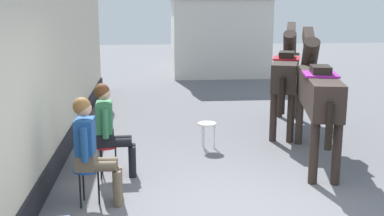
{
  "coord_description": "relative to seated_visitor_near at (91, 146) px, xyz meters",
  "views": [
    {
      "loc": [
        -0.98,
        -5.42,
        2.54
      ],
      "look_at": [
        -0.4,
        1.2,
        1.05
      ],
      "focal_mm": 45.09,
      "sensor_mm": 36.0,
      "label": 1
    }
  ],
  "objects": [
    {
      "name": "spare_stool_white",
      "position": [
        1.72,
        2.22,
        -0.38
      ],
      "size": [
        0.32,
        0.32,
        0.46
      ],
      "color": "white",
      "rests_on": "ground_plane"
    },
    {
      "name": "ground_plane",
      "position": [
        1.73,
        2.6,
        -0.78
      ],
      "size": [
        40.0,
        40.0,
        0.0
      ],
      "primitive_type": "plane",
      "color": "slate"
    },
    {
      "name": "pub_facade_wall",
      "position": [
        -0.81,
        1.1,
        0.76
      ],
      "size": [
        0.34,
        14.0,
        3.4
      ],
      "color": "beige",
      "rests_on": "ground_plane"
    },
    {
      "name": "seated_visitor_far",
      "position": [
        0.15,
        0.99,
        0.0
      ],
      "size": [
        0.61,
        0.49,
        1.39
      ],
      "color": "red",
      "rests_on": "ground_plane"
    },
    {
      "name": "saddled_horse_near",
      "position": [
        3.39,
        1.49,
        0.38
      ],
      "size": [
        0.88,
        2.96,
        2.06
      ],
      "color": "#2D231E",
      "rests_on": "ground_plane"
    },
    {
      "name": "seated_visitor_near",
      "position": [
        0.0,
        0.0,
        0.0
      ],
      "size": [
        0.61,
        0.49,
        1.39
      ],
      "color": "#194C99",
      "rests_on": "ground_plane"
    },
    {
      "name": "distant_cottage",
      "position": [
        3.13,
        10.78,
        1.02
      ],
      "size": [
        3.4,
        2.6,
        3.5
      ],
      "color": "silver",
      "rests_on": "ground_plane"
    },
    {
      "name": "saddled_horse_far",
      "position": [
        3.48,
        3.56,
        0.38
      ],
      "size": [
        1.22,
        2.88,
        2.06
      ],
      "color": "#2D231E",
      "rests_on": "ground_plane"
    }
  ]
}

